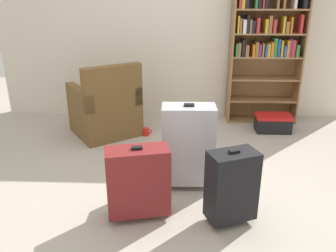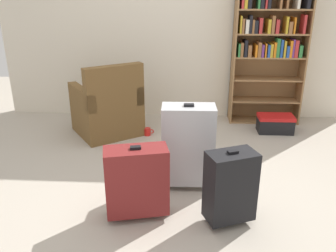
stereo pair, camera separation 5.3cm
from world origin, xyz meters
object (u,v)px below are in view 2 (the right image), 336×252
mug (148,132)px  suitcase_silver (188,145)px  bookshelf (268,46)px  suitcase_dark_red (137,181)px  suitcase_black (230,186)px  armchair (108,109)px  storage_box (275,123)px

mug → suitcase_silver: bearing=-66.9°
mug → suitcase_silver: size_ratio=0.15×
bookshelf → suitcase_silver: bookshelf is taller
suitcase_dark_red → suitcase_black: bearing=-3.6°
armchair → storage_box: armchair is taller
bookshelf → storage_box: bookshelf is taller
suitcase_dark_red → bookshelf: bearing=58.6°
armchair → suitcase_dark_red: size_ratio=1.61×
bookshelf → armchair: size_ratio=1.79×
armchair → suitcase_dark_red: bearing=-70.6°
bookshelf → mug: size_ratio=14.51×
bookshelf → armchair: bookshelf is taller
mug → storage_box: bearing=7.2°
suitcase_silver → bookshelf: bearing=60.7°
bookshelf → suitcase_dark_red: (-1.39, -2.29, -0.69)m
suitcase_dark_red → suitcase_black: 0.71m
suitcase_black → bookshelf: bearing=73.5°
mug → storage_box: 1.61m
armchair → suitcase_silver: bearing=-50.7°
storage_box → suitcase_silver: size_ratio=0.56×
suitcase_dark_red → suitcase_black: suitcase_black is taller
armchair → storage_box: bearing=4.4°
armchair → suitcase_black: bearing=-53.2°
armchair → mug: armchair is taller
bookshelf → armchair: bearing=-163.5°
suitcase_silver → storage_box: bearing=51.1°
mug → suitcase_silver: 1.31m
suitcase_black → storage_box: bearing=67.6°
storage_box → suitcase_dark_red: bearing=-128.7°
suitcase_black → mug: bearing=115.5°
storage_box → suitcase_black: suitcase_black is taller
mug → suitcase_black: 1.90m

